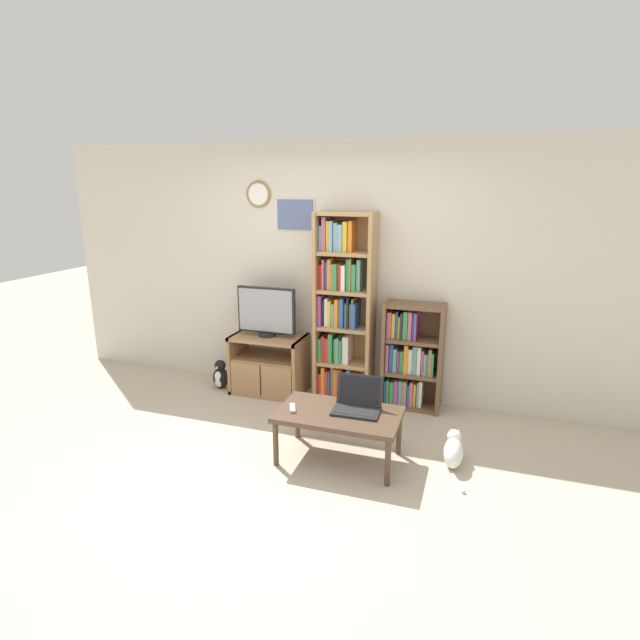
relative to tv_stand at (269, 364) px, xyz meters
The scene contains 11 objects.
ground_plane 1.63m from the tv_stand, 68.02° to the right, with size 18.00×18.00×0.00m, color #BCAD93.
wall_back 1.19m from the tv_stand, 26.72° to the left, with size 6.26×0.09×2.60m.
tv_stand is the anchor object (origin of this frame).
television 0.58m from the tv_stand, behind, with size 0.63×0.18×0.52m.
bookshelf_tall 1.00m from the tv_stand, ahead, with size 0.59×0.31×1.92m.
bookshelf_short 1.49m from the tv_stand, ahead, with size 0.58×0.29×1.07m.
coffee_table 1.55m from the tv_stand, 44.61° to the right, with size 0.98×0.57×0.42m.
laptop 1.59m from the tv_stand, 38.94° to the right, with size 0.38×0.30×0.26m.
remote_near_laptop 1.37m from the tv_stand, 57.62° to the right, with size 0.10×0.16×0.02m.
cat 2.18m from the tv_stand, 23.59° to the right, with size 0.20×0.54×0.28m.
penguin_figurine 0.58m from the tv_stand, behind, with size 0.17×0.16×0.32m.
Camera 1 is at (1.51, -3.10, 2.16)m, focal length 28.00 mm.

